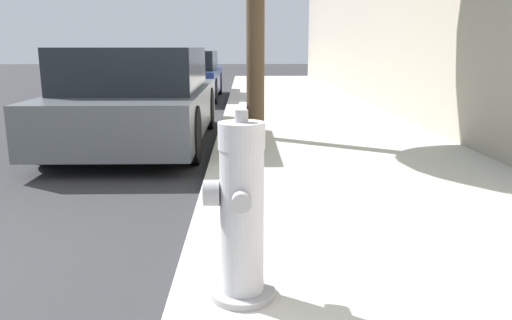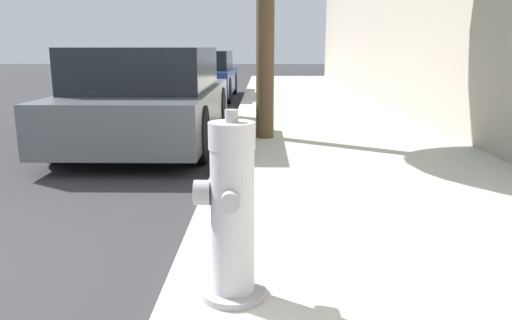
# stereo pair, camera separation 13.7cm
# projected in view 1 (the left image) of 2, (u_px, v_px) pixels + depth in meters

# --- Properties ---
(sidewalk_slab) EXTENTS (3.22, 40.00, 0.12)m
(sidewalk_slab) POSITION_uv_depth(u_px,v_px,m) (476.00, 299.00, 2.63)
(sidewalk_slab) COLOR beige
(sidewalk_slab) RESTS_ON ground_plane
(fire_hydrant) EXTENTS (0.35, 0.35, 0.95)m
(fire_hydrant) POSITION_uv_depth(u_px,v_px,m) (241.00, 214.00, 2.45)
(fire_hydrant) COLOR #97979C
(fire_hydrant) RESTS_ON sidewalk_slab
(parked_car_near) EXTENTS (1.88, 4.32, 1.35)m
(parked_car_near) POSITION_uv_depth(u_px,v_px,m) (140.00, 98.00, 7.04)
(parked_car_near) COLOR #4C5156
(parked_car_near) RESTS_ON ground_plane
(parked_car_mid) EXTENTS (1.87, 4.20, 1.27)m
(parked_car_mid) POSITION_uv_depth(u_px,v_px,m) (184.00, 76.00, 13.30)
(parked_car_mid) COLOR navy
(parked_car_mid) RESTS_ON ground_plane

